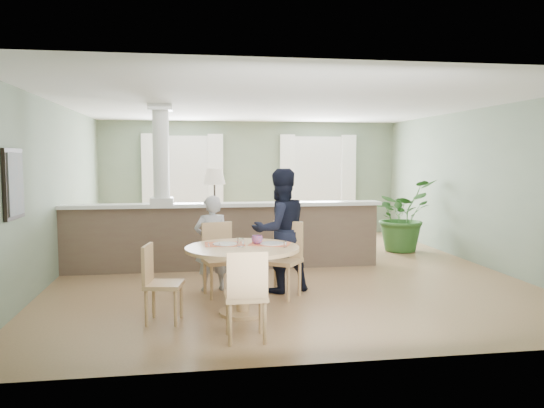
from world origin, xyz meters
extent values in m
plane|color=#A57D57|center=(0.00, 0.00, 0.00)|extent=(8.00, 8.00, 0.00)
cube|color=gray|center=(0.00, 4.00, 1.35)|extent=(7.00, 0.02, 2.70)
cube|color=gray|center=(-3.50, 0.00, 1.35)|extent=(0.02, 8.00, 2.70)
cube|color=gray|center=(3.50, 0.00, 1.35)|extent=(0.02, 8.00, 2.70)
cube|color=gray|center=(0.00, -4.00, 1.35)|extent=(7.00, 0.02, 2.70)
cube|color=white|center=(0.00, 0.00, 2.70)|extent=(7.00, 8.00, 0.02)
cube|color=white|center=(-1.60, 3.97, 1.55)|extent=(1.10, 0.02, 1.50)
cube|color=white|center=(-1.60, 3.94, 1.55)|extent=(1.22, 0.04, 1.62)
cube|color=white|center=(1.60, 3.97, 1.55)|extent=(1.10, 0.02, 1.50)
cube|color=white|center=(1.60, 3.94, 1.55)|extent=(1.22, 0.04, 1.62)
cube|color=white|center=(-2.35, 3.88, 1.25)|extent=(0.35, 0.10, 2.30)
cube|color=white|center=(-0.85, 3.88, 1.25)|extent=(0.35, 0.10, 2.30)
cube|color=white|center=(0.85, 3.88, 1.25)|extent=(0.35, 0.10, 2.30)
cube|color=white|center=(2.35, 3.88, 1.25)|extent=(0.35, 0.10, 2.30)
cube|color=black|center=(-3.47, -2.00, 1.55)|extent=(0.04, 0.62, 0.82)
cube|color=#695F58|center=(-3.44, -2.00, 1.55)|extent=(0.02, 0.52, 0.72)
cube|color=brown|center=(-0.90, 0.20, 0.53)|extent=(5.20, 0.22, 1.05)
cube|color=white|center=(-0.90, 0.20, 1.08)|extent=(5.32, 0.36, 0.06)
cube|color=white|center=(-1.90, 0.20, 1.16)|extent=(0.36, 0.36, 0.10)
cylinder|color=white|center=(-1.90, 0.20, 1.91)|extent=(0.26, 0.26, 1.39)
cube|color=white|center=(-1.90, 0.20, 2.65)|extent=(0.38, 0.38, 0.10)
cylinder|color=black|center=(-1.05, 0.20, 1.12)|extent=(0.18, 0.18, 0.03)
cylinder|color=black|center=(-1.05, 0.20, 1.28)|extent=(0.03, 0.03, 0.28)
cone|color=#FAE9CF|center=(-1.05, 0.20, 1.55)|extent=(0.36, 0.36, 0.26)
imported|color=#90774E|center=(0.18, 1.46, 0.48)|extent=(3.30, 1.33, 0.96)
imported|color=#2E5D25|center=(2.70, 1.44, 0.71)|extent=(1.69, 1.66, 1.42)
cylinder|color=tan|center=(-0.85, -2.37, 0.02)|extent=(0.56, 0.56, 0.04)
cylinder|color=tan|center=(-0.85, -2.37, 0.41)|extent=(0.15, 0.15, 0.72)
cylinder|color=tan|center=(-0.85, -2.37, 0.79)|extent=(1.34, 1.34, 0.04)
cube|color=red|center=(-1.04, -2.18, 0.81)|extent=(0.48, 0.35, 0.01)
cube|color=red|center=(-0.50, -2.25, 0.81)|extent=(0.57, 0.49, 0.01)
cylinder|color=white|center=(-1.04, -2.21, 0.82)|extent=(0.29, 0.29, 0.01)
cylinder|color=white|center=(-0.48, -2.27, 0.82)|extent=(0.29, 0.29, 0.01)
cylinder|color=white|center=(-0.87, -2.40, 0.86)|extent=(0.08, 0.08, 0.10)
cube|color=silver|center=(-1.11, -2.26, 0.83)|extent=(0.02, 0.19, 0.00)
cube|color=silver|center=(-1.24, -2.22, 0.82)|extent=(0.01, 0.24, 0.00)
cylinder|color=white|center=(-0.37, -2.51, 0.85)|extent=(0.04, 0.04, 0.07)
cylinder|color=silver|center=(-0.37, -2.51, 0.89)|extent=(0.04, 0.04, 0.01)
imported|color=#2450A9|center=(-0.66, -2.21, 0.86)|extent=(0.13, 0.13, 0.10)
cube|color=tan|center=(-1.05, -1.48, 0.47)|extent=(0.52, 0.52, 0.05)
cylinder|color=tan|center=(-1.19, -1.69, 0.22)|extent=(0.04, 0.04, 0.45)
cylinder|color=tan|center=(-0.84, -1.62, 0.22)|extent=(0.04, 0.04, 0.45)
cylinder|color=tan|center=(-1.26, -1.35, 0.22)|extent=(0.04, 0.04, 0.45)
cylinder|color=tan|center=(-0.92, -1.27, 0.22)|extent=(0.04, 0.04, 0.45)
cube|color=tan|center=(-1.09, -1.29, 0.73)|extent=(0.42, 0.13, 0.48)
cube|color=tan|center=(-0.26, -1.68, 0.48)|extent=(0.63, 0.63, 0.05)
cylinder|color=tan|center=(-0.51, -1.73, 0.23)|extent=(0.04, 0.04, 0.46)
cylinder|color=tan|center=(-0.22, -1.94, 0.23)|extent=(0.04, 0.04, 0.46)
cylinder|color=tan|center=(-0.30, -1.43, 0.23)|extent=(0.04, 0.04, 0.46)
cylinder|color=tan|center=(-0.01, -1.64, 0.23)|extent=(0.04, 0.04, 0.46)
cube|color=tan|center=(-0.14, -1.51, 0.75)|extent=(0.38, 0.28, 0.49)
cube|color=tan|center=(-0.91, -3.26, 0.45)|extent=(0.43, 0.43, 0.05)
cylinder|color=tan|center=(-0.73, -3.09, 0.22)|extent=(0.04, 0.04, 0.43)
cylinder|color=tan|center=(-1.08, -3.09, 0.22)|extent=(0.04, 0.04, 0.43)
cylinder|color=tan|center=(-0.74, -3.43, 0.22)|extent=(0.04, 0.04, 0.43)
cylinder|color=tan|center=(-1.08, -3.43, 0.22)|extent=(0.04, 0.04, 0.43)
cube|color=tan|center=(-0.91, -3.45, 0.71)|extent=(0.40, 0.05, 0.46)
cube|color=tan|center=(-1.76, -2.54, 0.43)|extent=(0.46, 0.46, 0.05)
cylinder|color=tan|center=(-1.63, -2.73, 0.20)|extent=(0.04, 0.04, 0.41)
cylinder|color=tan|center=(-1.57, -2.41, 0.20)|extent=(0.04, 0.04, 0.41)
cylinder|color=tan|center=(-1.94, -2.67, 0.20)|extent=(0.04, 0.04, 0.41)
cylinder|color=tan|center=(-1.88, -2.35, 0.20)|extent=(0.04, 0.04, 0.41)
cube|color=tan|center=(-1.93, -2.51, 0.67)|extent=(0.11, 0.38, 0.44)
imported|color=#A9A8AE|center=(-1.16, -1.18, 0.67)|extent=(0.53, 0.38, 1.33)
imported|color=black|center=(-0.23, -1.36, 0.85)|extent=(0.99, 0.87, 1.70)
camera|label=1|loc=(-1.46, -8.51, 1.85)|focal=35.00mm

